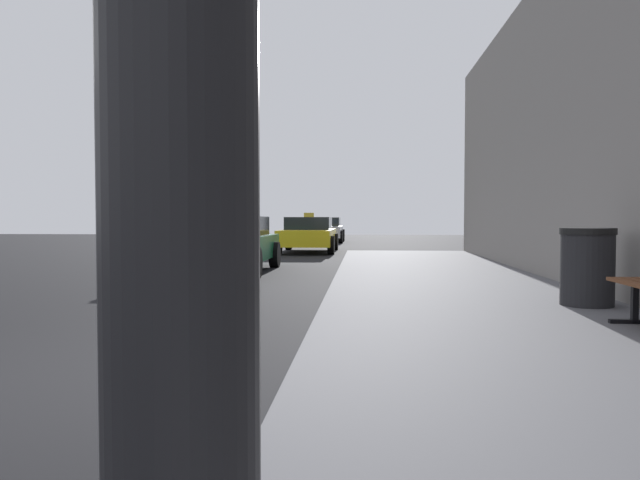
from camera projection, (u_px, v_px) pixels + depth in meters
name	position (u px, v px, depth m)	size (l,w,h in m)	color
sidewalk	(602.00, 406.00, 3.61)	(4.00, 32.00, 0.15)	#5B5B60
trash_bin	(587.00, 266.00, 7.25)	(0.66, 0.66, 0.96)	black
car_green	(229.00, 244.00, 13.42)	(1.96, 4.23, 1.27)	#196638
car_yellow	(309.00, 234.00, 21.35)	(2.03, 4.46, 1.43)	yellow
car_silver	(325.00, 230.00, 30.07)	(1.96, 4.15, 1.27)	#B7B7BF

